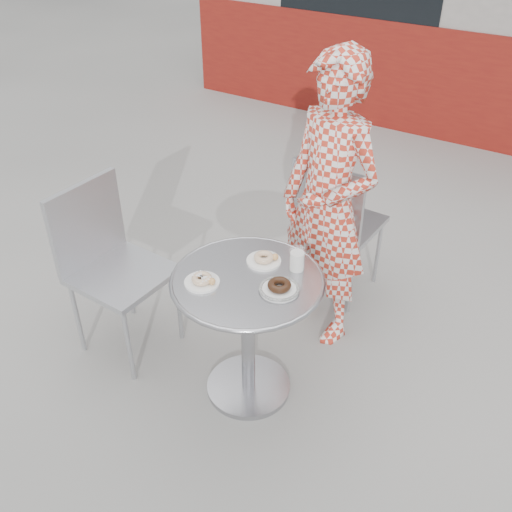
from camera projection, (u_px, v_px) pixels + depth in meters
The scene contains 9 objects.
ground at pixel (257, 390), 2.88m from camera, with size 60.00×60.00×0.00m, color #9D9A95.
bistro_table at pixel (248, 308), 2.59m from camera, with size 0.69×0.69×0.70m.
chair_far at pixel (337, 250), 3.41m from camera, with size 0.44×0.45×0.90m.
chair_left at pixel (125, 302), 3.00m from camera, with size 0.46×0.45×0.92m.
seated_person at pixel (328, 206), 2.85m from camera, with size 0.57×0.37×1.55m, color #B52C1B.
plate_far at pixel (264, 259), 2.58m from camera, with size 0.16×0.16×0.04m.
plate_near at pixel (202, 280), 2.45m from camera, with size 0.15×0.15×0.04m.
plate_checker at pixel (279, 288), 2.41m from camera, with size 0.18×0.18×0.05m.
milk_cup at pixel (297, 260), 2.52m from camera, with size 0.07×0.07×0.11m.
Camera 1 is at (1.06, -1.67, 2.19)m, focal length 40.00 mm.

